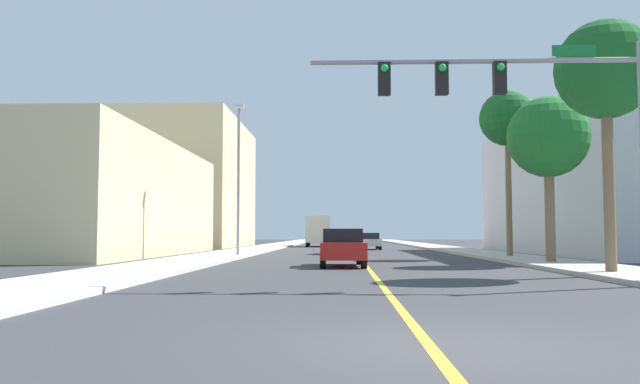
{
  "coord_description": "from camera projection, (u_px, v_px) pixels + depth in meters",
  "views": [
    {
      "loc": [
        -1.02,
        -7.55,
        1.3
      ],
      "look_at": [
        -1.93,
        19.75,
        3.11
      ],
      "focal_mm": 35.7,
      "sensor_mm": 36.0,
      "label": 1
    }
  ],
  "objects": [
    {
      "name": "car_silver",
      "position": [
        369.0,
        241.0,
        53.02
      ],
      "size": [
        1.85,
        4.51,
        1.39
      ],
      "rotation": [
        0.0,
        0.0,
        0.02
      ],
      "color": "#BCBCC1",
      "rests_on": "ground"
    },
    {
      "name": "ground",
      "position": [
        354.0,
        251.0,
        49.29
      ],
      "size": [
        192.0,
        192.0,
        0.0
      ],
      "primitive_type": "plane",
      "color": "#38383A"
    },
    {
      "name": "palm_mid",
      "position": [
        548.0,
        138.0,
        26.83
      ],
      "size": [
        3.42,
        3.42,
        6.96
      ],
      "color": "brown",
      "rests_on": "sidewalk_right"
    },
    {
      "name": "car_blue",
      "position": [
        339.0,
        242.0,
        41.05
      ],
      "size": [
        1.76,
        3.94,
        1.49
      ],
      "rotation": [
        0.0,
        0.0,
        0.0
      ],
      "color": "#1E389E",
      "rests_on": "ground"
    },
    {
      "name": "car_red",
      "position": [
        342.0,
        247.0,
        25.54
      ],
      "size": [
        1.88,
        4.44,
        1.51
      ],
      "rotation": [
        0.0,
        0.0,
        0.03
      ],
      "color": "red",
      "rests_on": "ground"
    },
    {
      "name": "street_lamp",
      "position": [
        238.0,
        171.0,
        35.14
      ],
      "size": [
        0.56,
        0.28,
        8.37
      ],
      "color": "gray",
      "rests_on": "sidewalk_left"
    },
    {
      "name": "building_left_near",
      "position": [
        67.0,
        199.0,
        38.99
      ],
      "size": [
        13.23,
        24.05,
        6.85
      ],
      "primitive_type": "cube",
      "color": "beige",
      "rests_on": "ground"
    },
    {
      "name": "lane_marking_center",
      "position": [
        354.0,
        251.0,
        49.3
      ],
      "size": [
        0.16,
        144.0,
        0.01
      ],
      "primitive_type": "cube",
      "color": "yellow",
      "rests_on": "ground"
    },
    {
      "name": "delivery_truck",
      "position": [
        318.0,
        231.0,
        65.27
      ],
      "size": [
        2.55,
        7.42,
        3.06
      ],
      "rotation": [
        0.0,
        0.0,
        0.02
      ],
      "color": "silver",
      "rests_on": "ground"
    },
    {
      "name": "palm_near",
      "position": [
        605.0,
        72.0,
        19.94
      ],
      "size": [
        3.11,
        3.11,
        7.87
      ],
      "color": "brown",
      "rests_on": "sidewalk_right"
    },
    {
      "name": "sidewalk_left",
      "position": [
        253.0,
        250.0,
        49.56
      ],
      "size": [
        3.44,
        168.0,
        0.15
      ],
      "primitive_type": "cube",
      "color": "beige",
      "rests_on": "ground"
    },
    {
      "name": "sidewalk_right",
      "position": [
        457.0,
        250.0,
        49.04
      ],
      "size": [
        3.44,
        168.0,
        0.15
      ],
      "primitive_type": "cube",
      "color": "#B2ADA3",
      "rests_on": "ground"
    },
    {
      "name": "traffic_signal_mast",
      "position": [
        529.0,
        103.0,
        16.15
      ],
      "size": [
        8.5,
        0.36,
        6.05
      ],
      "color": "gray",
      "rests_on": "sidewalk_right"
    },
    {
      "name": "palm_far",
      "position": [
        507.0,
        120.0,
        33.92
      ],
      "size": [
        2.95,
        2.95,
        8.8
      ],
      "color": "brown",
      "rests_on": "sidewalk_right"
    },
    {
      "name": "building_left_far",
      "position": [
        159.0,
        185.0,
        65.5
      ],
      "size": [
        17.01,
        20.92,
        12.7
      ],
      "primitive_type": "cube",
      "color": "beige",
      "rests_on": "ground"
    }
  ]
}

